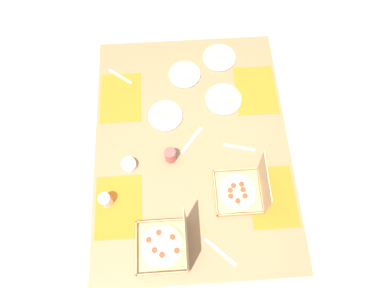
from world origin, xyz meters
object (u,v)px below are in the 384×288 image
at_px(plate_near_left, 185,75).
at_px(cup_clear_left, 170,155).
at_px(pizza_box_corner_right, 243,190).
at_px(cup_red, 106,200).
at_px(pizza_box_corner_left, 167,245).
at_px(plate_far_left, 219,57).
at_px(condiment_bowl, 129,165).
at_px(plate_near_right, 224,99).
at_px(plate_far_right, 165,116).

height_order(plate_near_left, cup_clear_left, cup_clear_left).
bearing_deg(pizza_box_corner_right, cup_red, -89.32).
bearing_deg(pizza_box_corner_left, cup_clear_left, 175.76).
bearing_deg(plate_near_left, cup_red, -30.47).
relative_size(pizza_box_corner_right, pizza_box_corner_left, 0.96).
xyz_separation_m(pizza_box_corner_right, cup_clear_left, (-0.23, -0.40, 0.00)).
distance_m(plate_far_left, condiment_bowl, 0.95).
bearing_deg(cup_clear_left, plate_near_right, 137.09).
bearing_deg(plate_near_left, pizza_box_corner_left, -8.04).
xyz_separation_m(plate_far_right, cup_red, (0.53, -0.34, 0.04)).
xyz_separation_m(plate_far_left, cup_red, (0.95, -0.72, 0.04)).
distance_m(cup_clear_left, condiment_bowl, 0.25).
xyz_separation_m(plate_near_right, plate_far_left, (-0.32, 0.00, -0.00)).
xyz_separation_m(pizza_box_corner_left, plate_near_right, (-0.88, 0.39, -0.04)).
xyz_separation_m(pizza_box_corner_left, plate_near_left, (-1.08, 0.15, -0.04)).
xyz_separation_m(plate_near_right, plate_far_right, (0.09, -0.38, -0.00)).
distance_m(pizza_box_corner_left, plate_near_left, 1.09).
height_order(plate_near_right, plate_far_left, same).
relative_size(plate_far_right, cup_red, 2.23).
bearing_deg(plate_near_right, plate_far_left, 179.34).
relative_size(plate_near_left, cup_red, 2.16).
xyz_separation_m(pizza_box_corner_left, plate_far_right, (-0.79, 0.01, -0.04)).
bearing_deg(cup_red, cup_clear_left, 123.34).
bearing_deg(plate_far_left, condiment_bowl, -39.21).
height_order(pizza_box_corner_right, pizza_box_corner_left, pizza_box_corner_left).
height_order(plate_near_right, plate_near_left, same).
bearing_deg(plate_near_left, plate_far_right, -25.41).
relative_size(cup_clear_left, cup_red, 1.07).
height_order(cup_clear_left, cup_red, cup_clear_left).
distance_m(plate_near_left, plate_far_left, 0.27).
bearing_deg(pizza_box_corner_right, plate_far_left, -177.37).
xyz_separation_m(plate_near_right, condiment_bowl, (0.41, -0.60, 0.01)).
relative_size(pizza_box_corner_left, condiment_bowl, 3.68).
distance_m(pizza_box_corner_left, cup_red, 0.42).
distance_m(pizza_box_corner_right, cup_red, 0.77).
xyz_separation_m(pizza_box_corner_left, cup_clear_left, (-0.50, 0.04, 0.00)).
height_order(plate_far_left, cup_clear_left, cup_clear_left).
distance_m(pizza_box_corner_right, plate_far_right, 0.67).
relative_size(pizza_box_corner_left, plate_near_left, 1.51).
distance_m(plate_near_right, cup_clear_left, 0.52).
bearing_deg(pizza_box_corner_left, plate_far_left, 161.93).
relative_size(pizza_box_corner_right, cup_red, 3.14).
bearing_deg(pizza_box_corner_right, plate_near_right, -175.64).
relative_size(pizza_box_corner_right, plate_near_right, 1.31).
xyz_separation_m(plate_far_right, condiment_bowl, (0.32, -0.22, 0.01)).
height_order(plate_near_right, plate_far_right, same).
xyz_separation_m(plate_near_left, condiment_bowl, (0.61, -0.36, 0.01)).
distance_m(plate_near_left, condiment_bowl, 0.71).
xyz_separation_m(pizza_box_corner_right, condiment_bowl, (-0.20, -0.64, -0.02)).
distance_m(plate_near_left, cup_clear_left, 0.59).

